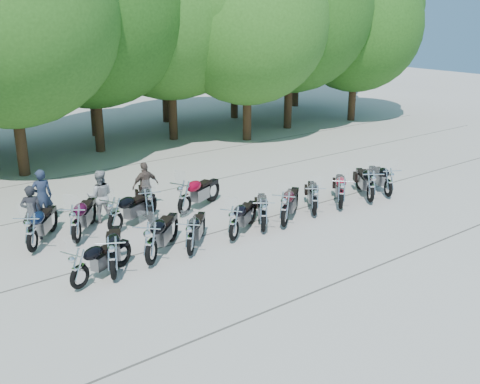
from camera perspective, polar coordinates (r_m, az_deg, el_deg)
ground at (r=16.43m, az=3.18°, el=-4.95°), size 90.00×90.00×0.00m
tree_3 at (r=23.54m, az=-22.80°, el=16.54°), size 8.70×8.70×10.67m
tree_4 at (r=26.65m, az=-15.09°, el=18.01°), size 9.13×9.13×11.20m
tree_5 at (r=28.59m, az=-7.25°, el=18.31°), size 9.04×9.04×11.10m
tree_6 at (r=28.27m, az=0.76°, el=16.91°), size 8.00×8.00×9.82m
tree_7 at (r=31.36m, az=5.15°, el=18.02°), size 8.79×8.79×10.79m
tree_8 at (r=34.27m, az=11.77°, el=16.21°), size 7.53×7.53×9.25m
tree_12 at (r=30.26m, az=-15.25°, el=16.22°), size 7.88×7.88×9.67m
tree_13 at (r=33.32m, az=-7.88°, el=17.33°), size 8.31×8.31×10.20m
tree_14 at (r=34.36m, az=-0.61°, el=17.17°), size 8.02×8.02×9.84m
motorcycle_0 at (r=13.93m, az=-16.06°, el=-7.41°), size 2.19×1.45×1.19m
motorcycle_1 at (r=14.16m, az=-12.82°, el=-6.47°), size 1.70×2.36×1.30m
motorcycle_2 at (r=14.72m, az=-9.06°, el=-5.09°), size 2.32×2.18×1.38m
motorcycle_3 at (r=15.19m, az=-5.06°, el=-4.54°), size 1.93×1.97×1.19m
motorcycle_4 at (r=16.06m, az=-0.63°, el=-3.12°), size 2.17×1.74×1.22m
motorcycle_5 at (r=16.71m, az=2.40°, el=-2.29°), size 1.82×2.10×1.21m
motorcycle_6 at (r=17.09m, az=4.58°, el=-1.67°), size 2.28×1.98×1.32m
motorcycle_7 at (r=18.14m, az=7.60°, el=-0.76°), size 1.88×2.06×1.21m
motorcycle_8 at (r=18.86m, az=10.26°, el=-0.05°), size 2.08×2.09×1.28m
motorcycle_9 at (r=19.71m, az=13.17°, el=0.63°), size 1.96×2.31×1.32m
motorcycle_10 at (r=20.47m, az=14.89°, el=1.03°), size 1.69×2.24×1.24m
motorcycle_11 at (r=16.32m, az=-20.44°, el=-3.81°), size 1.96×2.27×1.31m
motorcycle_12 at (r=16.51m, az=-16.36°, el=-3.05°), size 2.01×2.35×1.35m
motorcycle_13 at (r=17.00m, az=-12.60°, el=-2.22°), size 2.38×1.60×1.30m
motorcycle_14 at (r=17.65m, az=-9.22°, el=-1.27°), size 1.43×2.35×1.27m
motorcycle_15 at (r=18.10m, az=-5.68°, el=-0.50°), size 2.48×1.63×1.35m
rider_0 at (r=17.28m, az=-20.38°, el=-1.99°), size 0.71×0.59×1.65m
rider_1 at (r=18.10m, az=-14.02°, el=-0.42°), size 1.01×0.91×1.68m
rider_2 at (r=18.96m, az=-9.57°, el=0.64°), size 0.96×0.41×1.62m
rider_3 at (r=18.53m, az=-19.48°, el=-0.41°), size 0.70×0.52×1.74m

